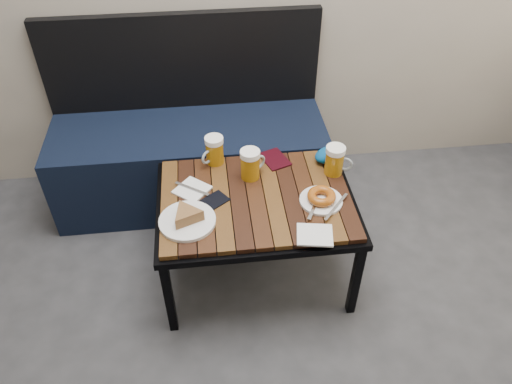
{
  "coord_description": "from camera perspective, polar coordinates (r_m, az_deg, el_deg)",
  "views": [
    {
      "loc": [
        0.05,
        -0.39,
        1.88
      ],
      "look_at": [
        0.23,
        1.16,
        0.5
      ],
      "focal_mm": 35.0,
      "sensor_mm": 36.0,
      "label": 1
    }
  ],
  "objects": [
    {
      "name": "beer_mug_right",
      "position": [
        2.21,
        9.03,
        3.61
      ],
      "size": [
        0.13,
        0.1,
        0.14
      ],
      "rotation": [
        0.0,
        0.0,
        -0.36
      ],
      "color": "#A16A0D",
      "rests_on": "cafe_table"
    },
    {
      "name": "knit_pouch",
      "position": [
        2.3,
        8.34,
        4.26
      ],
      "size": [
        0.17,
        0.15,
        0.06
      ],
      "primitive_type": "ellipsoid",
      "rotation": [
        0.0,
        0.0,
        0.43
      ],
      "color": "navy",
      "rests_on": "cafe_table"
    },
    {
      "name": "cafe_table",
      "position": [
        2.13,
        0.0,
        -1.45
      ],
      "size": [
        0.84,
        0.62,
        0.47
      ],
      "color": "black",
      "rests_on": "ground"
    },
    {
      "name": "passport_burgundy",
      "position": [
        2.3,
        2.15,
        3.77
      ],
      "size": [
        0.15,
        0.17,
        0.01
      ],
      "primitive_type": "cube",
      "rotation": [
        0.0,
        0.0,
        0.36
      ],
      "color": "black",
      "rests_on": "cafe_table"
    },
    {
      "name": "plate_pie",
      "position": [
        1.99,
        -7.9,
        -2.93
      ],
      "size": [
        0.23,
        0.23,
        0.06
      ],
      "color": "white",
      "rests_on": "cafe_table"
    },
    {
      "name": "beer_mug_centre",
      "position": [
        2.16,
        -0.62,
        3.22
      ],
      "size": [
        0.13,
        0.11,
        0.14
      ],
      "rotation": [
        0.0,
        0.0,
        0.57
      ],
      "color": "#A16A0D",
      "rests_on": "cafe_table"
    },
    {
      "name": "napkin_left",
      "position": [
        2.14,
        -7.31,
        0.26
      ],
      "size": [
        0.18,
        0.18,
        0.01
      ],
      "rotation": [
        0.0,
        0.0,
        0.86
      ],
      "color": "white",
      "rests_on": "cafe_table"
    },
    {
      "name": "napkin_right",
      "position": [
        1.95,
        6.73,
        -4.9
      ],
      "size": [
        0.16,
        0.14,
        0.01
      ],
      "rotation": [
        0.0,
        0.0,
        -0.17
      ],
      "color": "white",
      "rests_on": "cafe_table"
    },
    {
      "name": "bench",
      "position": [
        2.69,
        -7.52,
        4.42
      ],
      "size": [
        1.4,
        0.5,
        0.95
      ],
      "color": "black",
      "rests_on": "ground"
    },
    {
      "name": "passport_navy",
      "position": [
        2.09,
        -4.82,
        -1.02
      ],
      "size": [
        0.14,
        0.13,
        0.01
      ],
      "primitive_type": "cube",
      "rotation": [
        0.0,
        0.0,
        -0.95
      ],
      "color": "black",
      "rests_on": "cafe_table"
    },
    {
      "name": "beer_mug_left",
      "position": [
        2.25,
        -4.81,
        4.77
      ],
      "size": [
        0.12,
        0.11,
        0.13
      ],
      "rotation": [
        0.0,
        0.0,
        3.88
      ],
      "color": "#A16A0D",
      "rests_on": "cafe_table"
    },
    {
      "name": "plate_bagel",
      "position": [
        2.08,
        7.48,
        -0.7
      ],
      "size": [
        0.21,
        0.22,
        0.05
      ],
      "color": "white",
      "rests_on": "cafe_table"
    }
  ]
}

